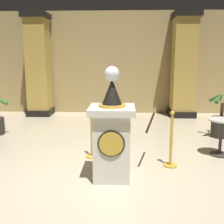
{
  "coord_description": "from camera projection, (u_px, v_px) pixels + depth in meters",
  "views": [
    {
      "loc": [
        0.43,
        -4.14,
        1.94
      ],
      "look_at": [
        0.26,
        0.07,
        1.09
      ],
      "focal_mm": 44.37,
      "sensor_mm": 36.0,
      "label": 1
    }
  ],
  "objects": [
    {
      "name": "ground_plane",
      "position": [
        96.0,
        179.0,
        4.46
      ],
      "size": [
        12.96,
        12.96,
        0.0
      ],
      "primitive_type": "plane",
      "color": "beige"
    },
    {
      "name": "back_wall",
      "position": [
        111.0,
        63.0,
        9.52
      ],
      "size": [
        12.96,
        0.16,
        3.43
      ],
      "primitive_type": "cube",
      "color": "tan",
      "rests_on": "ground_plane"
    },
    {
      "name": "pedestal_clock",
      "position": [
        112.0,
        135.0,
        4.37
      ],
      "size": [
        0.71,
        0.71,
        1.8
      ],
      "color": "silver",
      "rests_on": "ground_plane"
    },
    {
      "name": "stanchion_near",
      "position": [
        171.0,
        147.0,
        4.91
      ],
      "size": [
        0.24,
        0.24,
        1.02
      ],
      "color": "gold",
      "rests_on": "ground_plane"
    },
    {
      "name": "stanchion_far",
      "position": [
        92.0,
        139.0,
        5.36
      ],
      "size": [
        0.24,
        0.24,
        1.06
      ],
      "color": "gold",
      "rests_on": "ground_plane"
    },
    {
      "name": "velvet_rope",
      "position": [
        130.0,
        121.0,
        5.05
      ],
      "size": [
        0.97,
        0.95,
        0.22
      ],
      "color": "black"
    },
    {
      "name": "column_left",
      "position": [
        38.0,
        66.0,
        9.09
      ],
      "size": [
        0.81,
        0.81,
        3.3
      ],
      "color": "black",
      "rests_on": "ground_plane"
    },
    {
      "name": "column_right",
      "position": [
        184.0,
        66.0,
        8.9
      ],
      "size": [
        0.85,
        0.85,
        3.3
      ],
      "color": "black",
      "rests_on": "ground_plane"
    },
    {
      "name": "potted_palm_right",
      "position": [
        221.0,
        123.0,
        6.75
      ],
      "size": [
        0.65,
        0.65,
        1.12
      ],
      "color": "#2D2823",
      "rests_on": "ground_plane"
    },
    {
      "name": "cafe_table",
      "position": [
        221.0,
        133.0,
        5.45
      ],
      "size": [
        0.52,
        0.52,
        0.74
      ],
      "color": "#332D28",
      "rests_on": "ground_plane"
    }
  ]
}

